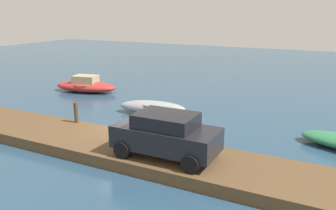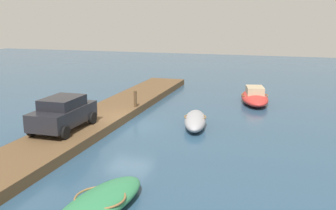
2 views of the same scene
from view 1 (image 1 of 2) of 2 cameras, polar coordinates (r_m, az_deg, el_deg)
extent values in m
plane|color=navy|center=(16.60, -6.44, -5.10)|extent=(84.00, 84.00, 0.00)
cube|color=brown|center=(15.08, -10.47, -6.47)|extent=(27.82, 3.06, 0.47)
ellipsoid|color=#B72D28|center=(25.96, -13.38, 2.99)|extent=(4.92, 2.68, 0.78)
torus|color=olive|center=(25.92, -13.41, 3.46)|extent=(2.20, 2.20, 0.07)
cube|color=tan|center=(25.86, -13.45, 4.13)|extent=(1.86, 1.45, 0.58)
ellipsoid|color=#939399|center=(19.84, -2.62, -0.40)|extent=(4.08, 1.94, 0.77)
torus|color=olive|center=(19.79, -2.63, 0.19)|extent=(1.47, 1.47, 0.07)
cylinder|color=#47331E|center=(17.39, -14.93, -1.21)|extent=(0.19, 0.19, 1.00)
cube|color=black|center=(12.90, -0.33, -5.38)|extent=(3.93, 1.80, 0.84)
cube|color=black|center=(12.67, -0.33, -2.53)|extent=(2.20, 1.58, 0.51)
cylinder|color=black|center=(13.30, 6.75, -6.77)|extent=(0.64, 0.22, 0.64)
cylinder|color=black|center=(11.78, 3.70, -9.73)|extent=(0.64, 0.22, 0.64)
cylinder|color=black|center=(14.39, -3.58, -4.94)|extent=(0.64, 0.22, 0.64)
cylinder|color=black|center=(13.00, -7.58, -7.34)|extent=(0.64, 0.22, 0.64)
camera|label=2|loc=(23.90, 55.76, 9.64)|focal=41.82mm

